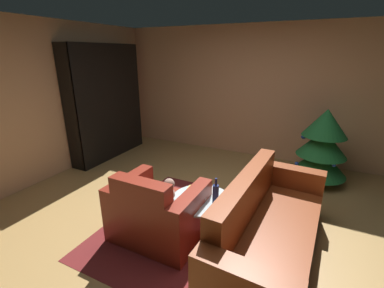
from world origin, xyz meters
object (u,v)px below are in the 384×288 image
at_px(bookshelf_unit, 111,103).
at_px(coffee_table, 202,202).
at_px(bottle_on_table, 216,194).
at_px(armchair_red, 157,213).
at_px(book_stack_on_table, 197,194).
at_px(couch_red, 267,231).
at_px(decorated_tree, 322,146).

height_order(bookshelf_unit, coffee_table, bookshelf_unit).
relative_size(bookshelf_unit, bottle_on_table, 6.82).
bearing_deg(armchair_red, coffee_table, 32.17).
bearing_deg(coffee_table, armchair_red, -147.83).
bearing_deg(bookshelf_unit, book_stack_on_table, -30.89).
relative_size(couch_red, coffee_table, 3.05).
height_order(couch_red, bottle_on_table, couch_red).
relative_size(armchair_red, coffee_table, 1.43).
bearing_deg(bookshelf_unit, coffee_table, -30.25).
bearing_deg(decorated_tree, couch_red, -101.36).
height_order(bookshelf_unit, couch_red, bookshelf_unit).
distance_m(coffee_table, bottle_on_table, 0.26).
bearing_deg(couch_red, bottle_on_table, -178.06).
distance_m(couch_red, decorated_tree, 2.13).
bearing_deg(bookshelf_unit, armchair_red, -38.98).
distance_m(coffee_table, book_stack_on_table, 0.12).
bearing_deg(book_stack_on_table, decorated_tree, 59.23).
bearing_deg(bottle_on_table, book_stack_on_table, 171.71).
xyz_separation_m(couch_red, coffee_table, (-0.75, 0.03, 0.12)).
relative_size(coffee_table, bottle_on_table, 2.16).
height_order(bottle_on_table, decorated_tree, decorated_tree).
bearing_deg(decorated_tree, armchair_red, -124.67).
bearing_deg(bottle_on_table, armchair_red, -159.92).
bearing_deg(bookshelf_unit, couch_red, -24.86).
height_order(bookshelf_unit, book_stack_on_table, bookshelf_unit).
xyz_separation_m(armchair_red, couch_red, (1.18, 0.24, -0.01)).
bearing_deg(armchair_red, decorated_tree, 55.33).
distance_m(armchair_red, bottle_on_table, 0.71).
bearing_deg(coffee_table, decorated_tree, 60.16).
relative_size(bookshelf_unit, couch_red, 1.04).
distance_m(bookshelf_unit, coffee_table, 3.20).
bearing_deg(armchair_red, bottle_on_table, 20.08).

